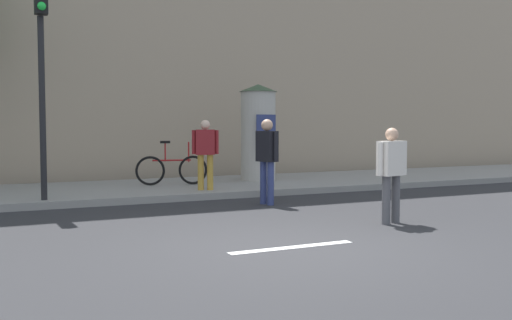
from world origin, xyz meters
TOP-DOWN VIEW (x-y plane):
  - ground_plane at (0.00, 0.00)m, footprint 80.00×80.00m
  - sidewalk_curb at (0.00, 7.00)m, footprint 36.00×4.00m
  - lane_markings at (0.00, 0.00)m, footprint 25.80×0.16m
  - traffic_light at (-2.59, 5.24)m, footprint 0.24×0.45m
  - poster_column at (2.99, 7.25)m, footprint 1.02×1.02m
  - pedestrian_in_light_jacket at (2.36, 0.92)m, footprint 0.65×0.35m
  - pedestrian_in_dark_shirt at (1.55, 3.85)m, footprint 0.34×0.60m
  - pedestrian_in_red_top at (0.89, 5.64)m, footprint 0.57×0.37m
  - bicycle_leaning at (0.53, 7.06)m, footprint 1.75×0.40m

SIDE VIEW (x-z plane):
  - ground_plane at x=0.00m, z-range 0.00..0.00m
  - lane_markings at x=0.00m, z-range 0.00..0.01m
  - sidewalk_curb at x=0.00m, z-range 0.00..0.15m
  - bicycle_leaning at x=0.53m, z-range -0.01..1.08m
  - pedestrian_in_light_jacket at x=2.36m, z-range 0.14..1.71m
  - pedestrian_in_dark_shirt at x=1.55m, z-range 0.16..1.90m
  - pedestrian_in_red_top at x=0.89m, z-range 0.28..1.87m
  - poster_column at x=2.99m, z-range 0.17..2.74m
  - traffic_light at x=-2.59m, z-range 0.90..5.22m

